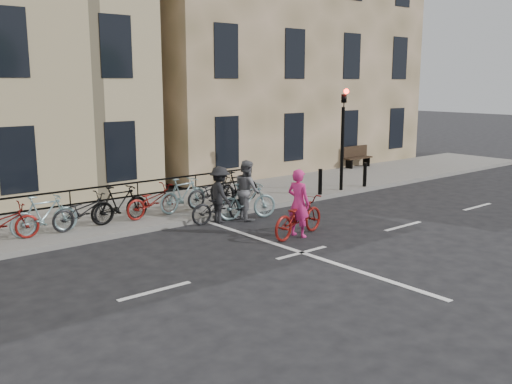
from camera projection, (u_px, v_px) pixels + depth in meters
ground at (302, 253)px, 13.67m from camera, size 120.00×120.00×0.00m
sidewalk at (46, 228)px, 15.70m from camera, size 46.00×4.00×0.15m
building_east at (251, 38)px, 27.96m from camera, size 14.00×10.00×12.00m
traffic_light at (343, 127)px, 20.37m from camera, size 0.18×0.30×3.90m
bollard_east at (320, 182)px, 19.90m from camera, size 0.14×0.14×0.90m
bollard_west at (365, 175)px, 21.40m from camera, size 0.14×0.14×0.90m
bench at (357, 156)px, 26.28m from camera, size 1.60×0.41×0.97m
parked_bikes at (100, 208)px, 15.60m from camera, size 11.45×1.23×1.05m
cyclist_pink at (298, 213)px, 15.02m from camera, size 2.13×1.09×1.81m
cyclist_grey at (247, 196)px, 16.88m from camera, size 1.91×1.03×1.78m
cyclist_dark at (220, 201)px, 16.52m from camera, size 1.91×1.13×1.65m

